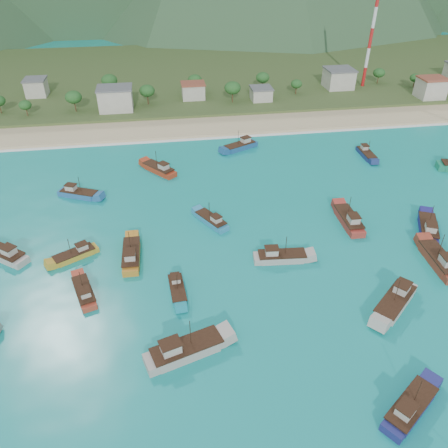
{
  "coord_description": "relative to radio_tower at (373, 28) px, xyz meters",
  "views": [
    {
      "loc": [
        -17.74,
        -55.21,
        53.38
      ],
      "look_at": [
        -6.52,
        18.0,
        3.0
      ],
      "focal_mm": 35.0,
      "sensor_mm": 36.0,
      "label": 1
    }
  ],
  "objects": [
    {
      "name": "boat_26",
      "position": [
        -30.13,
        -105.42,
        -21.95
      ],
      "size": [
        4.04,
        11.69,
        6.81
      ],
      "rotation": [
        0.0,
        0.0,
        6.23
      ],
      "color": "maroon",
      "rests_on": "ground"
    },
    {
      "name": "village",
      "position": [
        -49.58,
        -6.21,
        -18.0
      ],
      "size": [
        211.51,
        31.98,
        7.35
      ],
      "color": "beige",
      "rests_on": "ground"
    },
    {
      "name": "boat_24",
      "position": [
        -59.64,
        -99.63,
        -22.08
      ],
      "size": [
        10.47,
        3.86,
        6.06
      ],
      "rotation": [
        0.0,
        0.0,
        4.63
      ],
      "color": "#AAA39B",
      "rests_on": "ground"
    },
    {
      "name": "vegetation",
      "position": [
        -66.53,
        -5.19,
        -17.57
      ],
      "size": [
        281.09,
        26.15,
        8.94
      ],
      "color": "#235623",
      "rests_on": "ground"
    },
    {
      "name": "boat_14",
      "position": [
        -80.0,
        -105.52,
        -22.3
      ],
      "size": [
        3.02,
        8.39,
        4.87
      ],
      "rotation": [
        0.0,
        0.0,
        3.21
      ],
      "color": "teal",
      "rests_on": "ground"
    },
    {
      "name": "boat_19",
      "position": [
        -57.98,
        -47.79,
        -22.06
      ],
      "size": [
        10.78,
        7.46,
        6.2
      ],
      "rotation": [
        0.0,
        0.0,
        2.03
      ],
      "color": "#1D4F85",
      "rests_on": "ground"
    },
    {
      "name": "surf_line",
      "position": [
        -62.74,
        -38.5,
        -22.79
      ],
      "size": [
        400.0,
        2.5,
        0.08
      ],
      "primitive_type": "cube",
      "color": "white",
      "rests_on": "ground"
    },
    {
      "name": "boat_16",
      "position": [
        -101.18,
        -68.68,
        -22.13
      ],
      "size": [
        10.12,
        6.66,
        5.79
      ],
      "rotation": [
        0.0,
        0.0,
        4.29
      ],
      "color": "#255E99",
      "rests_on": "ground"
    },
    {
      "name": "radio_tower",
      "position": [
        0.0,
        0.0,
        0.0
      ],
      "size": [
        1.2,
        1.2,
        42.39
      ],
      "color": "red",
      "rests_on": "ground"
    },
    {
      "name": "boat_8",
      "position": [
        -112.7,
        -90.62,
        -22.03
      ],
      "size": [
        10.43,
        9.04,
        6.34
      ],
      "rotation": [
        0.0,
        0.0,
        0.92
      ],
      "color": "#B4AAA2",
      "rests_on": "ground"
    },
    {
      "name": "boat_6",
      "position": [
        -81.77,
        -58.87,
        -22.06
      ],
      "size": [
        9.02,
        10.08,
        6.19
      ],
      "rotation": [
        0.0,
        0.0,
        0.68
      ],
      "color": "#A3341A",
      "rests_on": "ground"
    },
    {
      "name": "boat_15",
      "position": [
        -50.96,
        -133.3,
        -22.07
      ],
      "size": [
        10.25,
        8.45,
        6.12
      ],
      "rotation": [
        0.0,
        0.0,
        5.32
      ],
      "color": "navy",
      "rests_on": "ground"
    },
    {
      "name": "boat_11",
      "position": [
        -41.77,
        -89.48,
        -21.99
      ],
      "size": [
        3.45,
        11.21,
        6.59
      ],
      "rotation": [
        0.0,
        0.0,
        6.27
      ],
      "color": "#A13228",
      "rests_on": "ground"
    },
    {
      "name": "boat_1",
      "position": [
        -79.63,
        -119.43,
        -21.89
      ],
      "size": [
        12.62,
        7.04,
        7.15
      ],
      "rotation": [
        0.0,
        0.0,
        5.02
      ],
      "color": "#A8A197",
      "rests_on": "ground"
    },
    {
      "name": "boat_33",
      "position": [
        -23.81,
        -58.01,
        -22.21
      ],
      "size": [
        2.86,
        9.14,
        5.37
      ],
      "rotation": [
        0.0,
        0.0,
        3.12
      ],
      "color": "navy",
      "rests_on": "ground"
    },
    {
      "name": "boat_0",
      "position": [
        -99.04,
        -92.76,
        -22.25
      ],
      "size": [
        8.91,
        6.47,
        5.17
      ],
      "rotation": [
        0.0,
        0.0,
        2.07
      ],
      "color": "gold",
      "rests_on": "ground"
    },
    {
      "name": "boat_5",
      "position": [
        -88.19,
        -94.81,
        -22.05
      ],
      "size": [
        3.26,
        10.66,
        6.28
      ],
      "rotation": [
        0.0,
        0.0,
        6.27
      ],
      "color": "#BE7821",
      "rests_on": "ground"
    },
    {
      "name": "boat_13",
      "position": [
        -96.12,
        -103.87,
        -22.24
      ],
      "size": [
        5.26,
        9.18,
        5.21
      ],
      "rotation": [
        0.0,
        0.0,
        0.32
      ],
      "color": "#A63B26",
      "rests_on": "ground"
    },
    {
      "name": "boat_12",
      "position": [
        -26.44,
        -95.08,
        -22.01
      ],
      "size": [
        7.58,
        11.31,
        6.48
      ],
      "rotation": [
        0.0,
        0.0,
        5.85
      ],
      "color": "navy",
      "rests_on": "ground"
    },
    {
      "name": "beach",
      "position": [
        -62.74,
        -29.0,
        -22.79
      ],
      "size": [
        400.0,
        18.0,
        1.2
      ],
      "primitive_type": "cube",
      "color": "beige",
      "rests_on": "ground"
    },
    {
      "name": "boat_22",
      "position": [
        -71.24,
        -84.88,
        -22.21
      ],
      "size": [
        6.92,
        9.14,
        5.34
      ],
      "rotation": [
        0.0,
        0.0,
        0.54
      ],
      "color": "teal",
      "rests_on": "ground"
    },
    {
      "name": "ground",
      "position": [
        -62.74,
        -108.0,
        -22.79
      ],
      "size": [
        600.0,
        600.0,
        0.0
      ],
      "primitive_type": "plane",
      "color": "#0D8996",
      "rests_on": "ground"
    },
    {
      "name": "land",
      "position": [
        -62.74,
        32.0,
        -22.79
      ],
      "size": [
        400.0,
        110.0,
        2.4
      ],
      "primitive_type": "cube",
      "color": "#385123",
      "rests_on": "ground"
    },
    {
      "name": "boat_4",
      "position": [
        -43.65,
        -114.54,
        -21.95
      ],
      "size": [
        10.93,
        10.17,
        6.82
      ],
      "rotation": [
        0.0,
        0.0,
        2.29
      ],
      "color": "#B8B2A7",
      "rests_on": "ground"
    }
  ]
}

